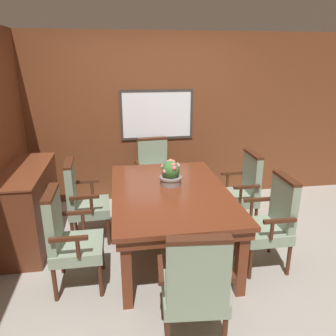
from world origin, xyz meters
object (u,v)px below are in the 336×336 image
Objects in this scene: chair_head_far at (154,170)px; chair_right_near at (271,220)px; chair_right_far at (242,188)px; chair_left_far at (82,199)px; chair_left_near at (68,237)px; dining_table at (170,198)px; chair_head_near at (195,285)px; potted_plant at (171,174)px; sideboard_cabinet at (30,206)px.

chair_right_near is (1.00, -1.76, 0.00)m from chair_head_far.
chair_right_far is 0.86m from chair_right_near.
chair_left_far is at bearing -89.06° from chair_right_far.
chair_head_far is 1.00× the size of chair_right_far.
chair_left_near is at bearing 174.20° from chair_left_far.
dining_table is 1.90× the size of chair_head_near.
potted_plant reaches higher than chair_head_far.
sideboard_cabinet is (-0.55, 0.90, -0.07)m from chair_left_near.
potted_plant reaches higher than chair_left_near.
dining_table is 1.90× the size of chair_right_near.
chair_head_near is 0.74× the size of sideboard_cabinet.
chair_right_far is 3.41× the size of potted_plant.
potted_plant is (0.03, 0.15, 0.22)m from dining_table.
chair_right_near is 2.70m from sideboard_cabinet.
chair_head_far is at bearing -84.98° from chair_head_near.
chair_left_far is (-0.96, -0.92, 0.00)m from chair_head_far.
chair_head_far is 3.41× the size of potted_plant.
potted_plant reaches higher than chair_right_near.
dining_table is at bearing -113.11° from chair_right_near.
chair_left_far and chair_right_near have the same top height.
sideboard_cabinet is at bearing 163.92° from dining_table.
chair_right_far is 1.97m from chair_left_far.
dining_table is at bearing -65.92° from chair_right_far.
chair_head_near is 2.34m from sideboard_cabinet.
chair_left_far and chair_head_near have the same top height.
chair_left_near reaches higher than dining_table.
potted_plant is 0.22× the size of sideboard_cabinet.
chair_right_far is at bearing 179.04° from chair_right_near.
potted_plant is (-0.96, -0.28, 0.35)m from chair_right_far.
chair_left_far is at bearing 165.28° from potted_plant.
chair_head_near is at bearing -130.38° from chair_left_near.
chair_head_far is 1.00× the size of chair_right_near.
chair_head_near is (-1.03, -1.73, 0.00)m from chair_right_far.
chair_left_far is 1.00× the size of chair_left_near.
dining_table is 1.07m from chair_right_near.
dining_table is 1.34m from chair_head_far.
potted_plant is at bearing -73.33° from chair_right_far.
potted_plant reaches higher than chair_left_far.
potted_plant is (0.06, 1.45, 0.35)m from chair_head_near.
chair_head_far and chair_right_near have the same top height.
chair_left_near is (-2.02, -0.88, 0.00)m from chair_right_far.
chair_left_far is 0.61m from sideboard_cabinet.
chair_left_near is at bearing -58.43° from sideboard_cabinet.
chair_right_near is (1.01, 0.87, 0.00)m from chair_head_near.
chair_right_far is 1.00× the size of chair_right_near.
chair_right_near is at bearing -0.84° from chair_right_far.
chair_head_far is 1.00× the size of chair_head_near.
potted_plant is at bearing -87.19° from chair_head_near.
sideboard_cabinet is at bearing 83.96° from chair_left_far.
sideboard_cabinet is (-1.55, 1.75, -0.07)m from chair_head_near.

